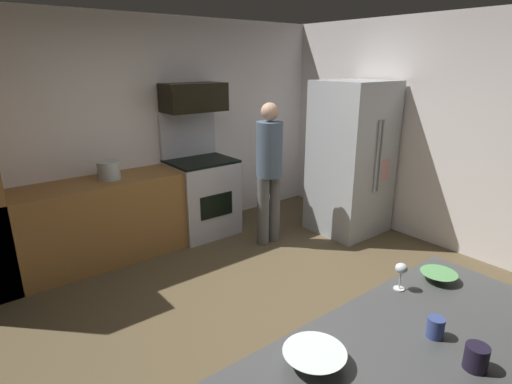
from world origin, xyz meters
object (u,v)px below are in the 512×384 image
mixing_bowl_small (314,358)px  mug_coffee (435,327)px  refrigerator (351,159)px  mug_tea (476,357)px  oven_range (202,194)px  microwave (194,97)px  stock_pot (109,170)px  mixing_bowl_large (438,276)px  wine_glass_near (401,270)px  person_cook (269,167)px

mixing_bowl_small → mug_coffee: mug_coffee is taller
refrigerator → mug_coffee: bearing=-134.5°
mixing_bowl_small → mug_tea: size_ratio=2.49×
oven_range → mug_tea: 3.85m
microwave → stock_pot: (-1.11, -0.08, -0.69)m
mixing_bowl_large → mug_tea: 0.72m
mixing_bowl_large → stock_pot: bearing=102.8°
microwave → mixing_bowl_large: microwave is taller
wine_glass_near → mug_tea: size_ratio=1.47×
microwave → mug_coffee: size_ratio=7.68×
stock_pot → refrigerator: bearing=-22.3°
mixing_bowl_small → mug_tea: 0.65m
stock_pot → mug_coffee: bearing=-85.9°
person_cook → stock_pot: size_ratio=7.13×
oven_range → microwave: bearing=90.0°
wine_glass_near → microwave: bearing=79.0°
mixing_bowl_large → mug_coffee: size_ratio=2.10×
refrigerator → mixing_bowl_small: (-2.94, -2.21, -0.01)m
person_cook → mixing_bowl_small: (-1.89, -2.53, -0.00)m
wine_glass_near → mug_coffee: wine_glass_near is taller
oven_range → mug_tea: oven_range is taller
stock_pot → oven_range: bearing=-0.3°
microwave → person_cook: size_ratio=0.44×
mug_coffee → wine_glass_near: bearing=55.3°
oven_range → mixing_bowl_small: (-1.42, -3.28, 0.42)m
person_cook → mug_coffee: (-1.32, -2.75, 0.02)m
oven_range → person_cook: 0.98m
person_cook → wine_glass_near: (-1.09, -2.41, 0.08)m
refrigerator → mixing_bowl_large: (-1.89, -2.17, -0.02)m
person_cook → refrigerator: bearing=-16.9°
refrigerator → microwave: bearing=142.7°
person_cook → microwave: bearing=119.0°
mug_coffee → mug_tea: size_ratio=0.91×
person_cook → mug_coffee: person_cook is taller
mug_tea → refrigerator: bearing=47.1°
mug_tea → microwave: bearing=76.3°
person_cook → mug_tea: 3.26m
oven_range → person_cook: (0.46, -0.75, 0.42)m
mixing_bowl_large → mug_coffee: 0.55m
mug_tea → stock_pot: bearing=92.9°
person_cook → mug_coffee: size_ratio=17.27×
refrigerator → mixing_bowl_small: bearing=-143.1°
microwave → refrigerator: bearing=-37.3°
mug_tea → stock_pot: stock_pot is taller
microwave → mixing_bowl_small: 3.73m
mixing_bowl_large → mixing_bowl_small: bearing=-178.1°
mixing_bowl_small → mug_coffee: size_ratio=2.75×
wine_glass_near → stock_pot: bearing=98.6°
mixing_bowl_large → mug_tea: (-0.55, -0.46, 0.03)m
stock_pot → mug_tea: bearing=-87.1°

